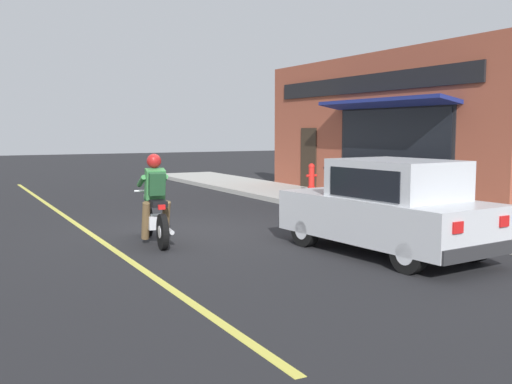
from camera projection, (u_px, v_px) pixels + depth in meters
ground_plane at (192, 233)px, 11.86m from camera, size 80.00×80.00×0.00m
sidewalk_curb at (323, 200)px, 16.89m from camera, size 2.60×22.00×0.14m
lane_stripe at (70, 220)px, 13.66m from camera, size 0.12×19.80×0.01m
storefront_building at (370, 128)px, 17.31m from camera, size 1.25×10.26×4.20m
motorcycle_with_rider at (155, 206)px, 10.81m from camera, size 0.63×2.02×1.62m
car_hatchback at (388, 208)px, 9.80m from camera, size 1.97×3.91×1.57m
trash_bin at (440, 197)px, 12.63m from camera, size 0.56×0.56×0.98m
traffic_cone at (393, 193)px, 15.42m from camera, size 0.36×0.36×0.60m
fire_hydrant at (312, 178)px, 18.37m from camera, size 0.36×0.24×0.88m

